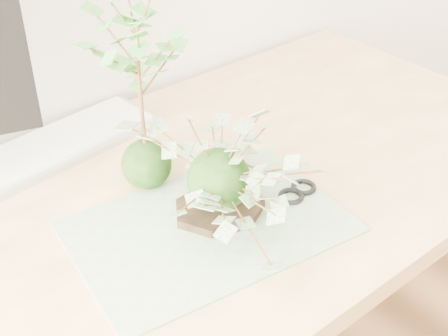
# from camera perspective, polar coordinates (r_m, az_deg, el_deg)

# --- Properties ---
(desk) EXTENTS (1.60, 0.70, 0.74)m
(desk) POSITION_cam_1_polar(r_m,az_deg,el_deg) (1.10, -6.11, -7.46)
(desk) COLOR #D8B274
(desk) RESTS_ON ground_plane
(cutting_mat) EXTENTS (0.46, 0.34, 0.00)m
(cutting_mat) POSITION_cam_1_polar(r_m,az_deg,el_deg) (1.00, -1.39, -5.37)
(cutting_mat) COLOR gray
(cutting_mat) RESTS_ON desk
(stone_dish) EXTENTS (0.20, 0.20, 0.01)m
(stone_dish) POSITION_cam_1_polar(r_m,az_deg,el_deg) (1.02, -0.46, -3.73)
(stone_dish) COLOR black
(stone_dish) RESTS_ON cutting_mat
(ivy_kokedama) EXTENTS (0.36, 0.36, 0.20)m
(ivy_kokedama) POSITION_cam_1_polar(r_m,az_deg,el_deg) (0.96, -0.49, 1.26)
(ivy_kokedama) COLOR black
(ivy_kokedama) RESTS_ON stone_dish
(maple_kokedama) EXTENTS (0.24, 0.24, 0.36)m
(maple_kokedama) POSITION_cam_1_polar(r_m,az_deg,el_deg) (0.97, -7.99, 10.66)
(maple_kokedama) COLOR black
(maple_kokedama) RESTS_ON desk
(keyboard) EXTENTS (0.51, 0.20, 0.02)m
(keyboard) POSITION_cam_1_polar(r_m,az_deg,el_deg) (1.21, -16.71, 1.26)
(keyboard) COLOR #B6B6B6
(keyboard) RESTS_ON desk
(scissors) EXTENTS (0.08, 0.18, 0.01)m
(scissors) POSITION_cam_1_polar(r_m,az_deg,el_deg) (1.08, 5.63, -1.73)
(scissors) COLOR gray
(scissors) RESTS_ON cutting_mat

